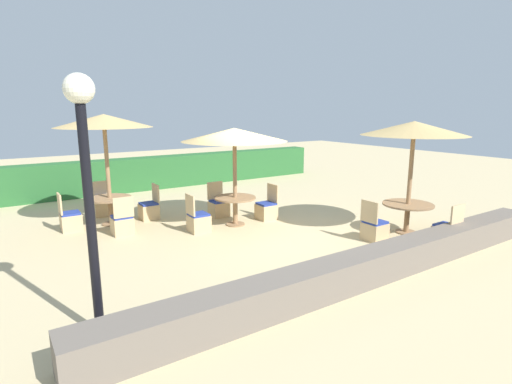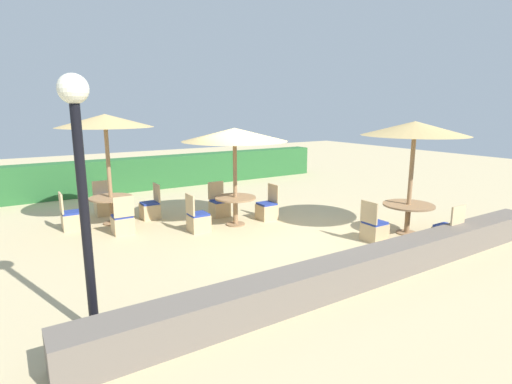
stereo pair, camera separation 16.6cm
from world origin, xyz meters
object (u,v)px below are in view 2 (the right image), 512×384
patio_chair_back_left_north (104,205)px  parasol_front_right (415,129)px  lamp_post (79,156)px  parasol_back_left (105,121)px  parasol_center (235,135)px  patio_chair_center_east (267,209)px  patio_chair_back_left_south (123,223)px  patio_chair_back_left_east (151,209)px  patio_chair_front_right_west (374,230)px  round_table_front_right (408,210)px  patio_chair_front_right_south (447,234)px  round_table_center (235,203)px  round_table_back_left (111,203)px  patio_chair_back_left_west (71,219)px  patio_chair_center_west (198,221)px  patio_chair_center_north (219,207)px

patio_chair_back_left_north → parasol_front_right: parasol_front_right is taller
lamp_post → parasol_back_left: size_ratio=1.19×
parasol_center → patio_chair_center_east: bearing=0.5°
patio_chair_back_left_south → patio_chair_back_left_east: size_ratio=1.00×
parasol_back_left → patio_chair_center_east: (3.61, -1.78, -2.34)m
patio_chair_front_right_west → round_table_front_right: bearing=87.5°
patio_chair_front_right_south → patio_chair_center_east: bearing=118.4°
lamp_post → round_table_center: (4.05, 3.36, -1.79)m
round_table_center → patio_chair_center_east: patio_chair_center_east is taller
patio_chair_back_left_north → parasol_front_right: bearing=135.1°
patio_chair_front_right_west → lamp_post: bearing=-84.4°
round_table_back_left → patio_chair_back_left_east: patio_chair_back_left_east is taller
patio_chair_back_left_west → patio_chair_center_west: 3.12m
lamp_post → parasol_front_right: size_ratio=1.26×
round_table_center → patio_chair_center_west: (-1.04, -0.00, -0.30)m
round_table_back_left → patio_chair_back_left_south: (0.01, -0.99, -0.29)m
lamp_post → patio_chair_back_left_north: lamp_post is taller
patio_chair_center_west → patio_chair_center_east: 2.02m
patio_chair_front_right_west → patio_chair_center_east: bearing=-160.3°
patio_chair_center_west → round_table_center: bearing=90.1°
patio_chair_back_left_south → patio_chair_front_right_south: size_ratio=1.00×
patio_chair_back_left_west → parasol_center: bearing=63.3°
round_table_back_left → round_table_center: round_table_center is taller
round_table_front_right → patio_chair_front_right_west: 1.14m
round_table_center → parasol_front_right: bearing=-42.5°
lamp_post → round_table_center: size_ratio=3.19×
patio_chair_back_left_north → patio_chair_center_west: same height
patio_chair_center_east → parasol_center: bearing=90.5°
parasol_back_left → patio_chair_center_east: 4.65m
parasol_back_left → patio_chair_front_right_south: (5.69, -5.63, -2.34)m
patio_chair_back_left_north → patio_chair_back_left_west: (-0.98, -1.04, 0.00)m
patio_chair_back_left_south → patio_chair_front_right_west: size_ratio=1.00×
round_table_back_left → patio_chair_center_north: (2.67, -0.81, -0.29)m
patio_chair_center_east → patio_chair_front_right_west: (1.00, -2.78, 0.00)m
patio_chair_center_east → round_table_front_right: size_ratio=0.80×
parasol_front_right → lamp_post: bearing=-175.7°
patio_chair_back_left_south → parasol_front_right: 7.08m
parasol_center → patio_chair_center_west: bearing=-179.9°
lamp_post → parasol_back_left: bearing=74.5°
round_table_back_left → patio_chair_back_left_west: 1.00m
patio_chair_back_left_north → patio_chair_back_left_west: bearing=46.6°
patio_chair_back_left_north → patio_chair_back_left_east: bearing=131.5°
round_table_back_left → patio_chair_center_west: (1.59, -1.79, -0.29)m
round_table_front_right → patio_chair_front_right_west: (-1.09, 0.05, -0.32)m
round_table_front_right → patio_chair_front_right_west: bearing=177.5°
round_table_back_left → patio_chair_front_right_west: patio_chair_front_right_west is taller
lamp_post → patio_chair_front_right_south: size_ratio=3.57×
patio_chair_back_left_east → patio_chair_center_east: bearing=-123.5°
parasol_back_left → patio_chair_back_left_north: bearing=89.0°
parasol_center → round_table_front_right: size_ratio=2.22×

